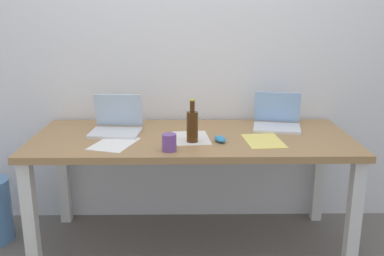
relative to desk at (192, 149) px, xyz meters
The scene contains 11 objects.
ground_plane 0.66m from the desk, ahead, with size 8.00×8.00×0.00m, color slate.
back_wall 0.79m from the desk, 90.00° to the left, with size 5.20×0.08×2.60m, color white.
desk is the anchor object (origin of this frame).
laptop_left 0.50m from the desk, behind, with size 0.32×0.28×0.23m.
laptop_right 0.60m from the desk, 17.69° to the left, with size 0.34×0.30×0.23m.
beer_bottle 0.23m from the desk, 90.03° to the right, with size 0.07×0.07×0.26m.
computer_mouse 0.23m from the desk, 37.32° to the right, with size 0.06×0.10×0.03m, color #338CC6.
coffee_mug 0.34m from the desk, 114.18° to the right, with size 0.08×0.08×0.10m, color #724799.
paper_sheet_front_left 0.49m from the desk, 160.57° to the right, with size 0.21×0.30×0.00m, color white.
paper_sheet_front_right 0.45m from the desk, 15.32° to the right, with size 0.21×0.30×0.00m, color #F4E06B.
paper_sheet_center 0.10m from the desk, 96.34° to the right, with size 0.21×0.30×0.00m, color white.
Camera 1 is at (-0.03, -2.55, 1.50)m, focal length 40.47 mm.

